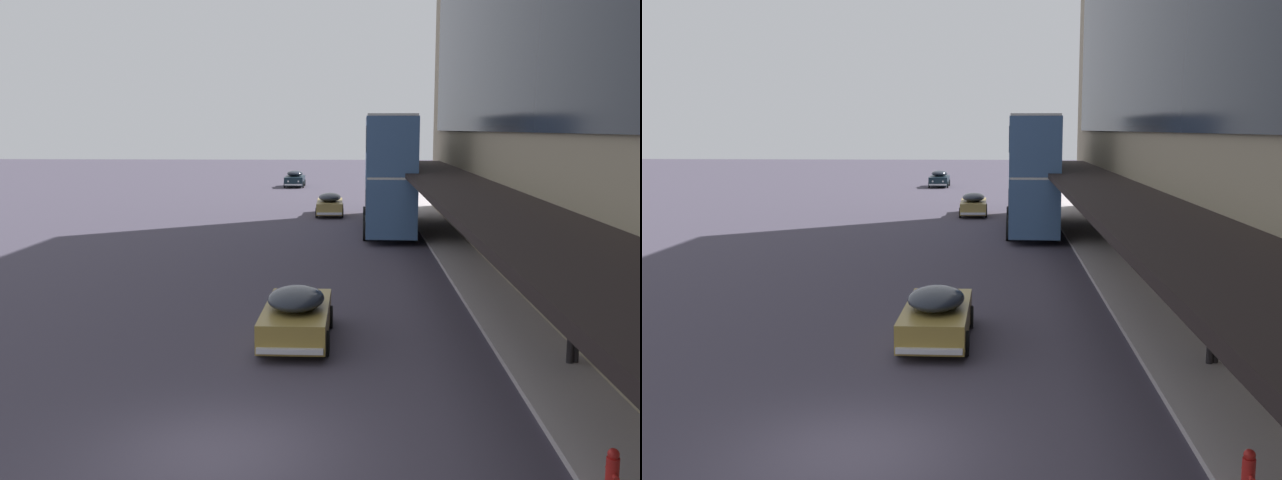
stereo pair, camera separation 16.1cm
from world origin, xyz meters
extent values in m
plane|color=#3F3948|center=(0.00, 0.00, 0.00)|extent=(240.00, 240.00, 0.00)
cube|color=black|center=(6.40, 0.00, 3.44)|extent=(3.20, 72.00, 0.24)
cube|color=#3D5E8F|center=(4.26, 27.67, 1.80)|extent=(2.62, 10.74, 2.91)
cube|color=black|center=(4.26, 27.67, 2.15)|extent=(2.65, 9.88, 1.28)
cube|color=silver|center=(4.26, 27.67, 3.31)|extent=(2.53, 10.74, 0.12)
cube|color=#3D5E8F|center=(4.26, 27.67, 4.81)|extent=(2.62, 10.74, 2.91)
cube|color=black|center=(4.26, 27.67, 5.16)|extent=(2.65, 9.88, 1.28)
cube|color=silver|center=(4.26, 27.67, 6.31)|extent=(2.53, 10.74, 0.12)
cube|color=black|center=(4.33, 33.06, 6.01)|extent=(1.25, 0.07, 0.36)
cylinder|color=black|center=(3.06, 31.32, 0.50)|extent=(0.26, 1.00, 1.00)
cylinder|color=black|center=(5.55, 31.29, 0.50)|extent=(0.26, 1.00, 1.00)
cylinder|color=black|center=(2.97, 24.36, 0.50)|extent=(0.26, 1.00, 1.00)
cylinder|color=black|center=(5.47, 24.33, 0.50)|extent=(0.26, 1.00, 1.00)
cylinder|color=black|center=(3.00, 26.88, 0.50)|extent=(0.26, 1.00, 1.00)
cylinder|color=black|center=(5.50, 26.85, 0.50)|extent=(0.26, 1.00, 1.00)
cube|color=olive|center=(0.78, 35.13, 0.59)|extent=(1.75, 4.51, 0.74)
ellipsoid|color=#1E232D|center=(0.78, 34.90, 1.22)|extent=(1.51, 2.49, 0.57)
cube|color=silver|center=(0.73, 37.41, 0.37)|extent=(1.58, 0.15, 0.14)
cube|color=silver|center=(0.83, 32.84, 0.37)|extent=(1.58, 0.15, 0.14)
sphere|color=silver|center=(0.28, 37.37, 0.64)|extent=(0.18, 0.18, 0.18)
sphere|color=silver|center=(1.19, 37.39, 0.64)|extent=(0.18, 0.18, 0.18)
cylinder|color=black|center=(-0.08, 36.50, 0.32)|extent=(0.15, 0.64, 0.64)
cylinder|color=black|center=(1.58, 36.53, 0.32)|extent=(0.15, 0.64, 0.64)
cylinder|color=black|center=(-0.02, 33.72, 0.32)|extent=(0.15, 0.64, 0.64)
cylinder|color=black|center=(1.64, 33.76, 0.32)|extent=(0.15, 0.64, 0.64)
cube|color=black|center=(-3.46, 58.16, 0.63)|extent=(1.83, 4.13, 0.82)
ellipsoid|color=#1E232D|center=(-3.46, 58.36, 1.31)|extent=(1.59, 2.28, 0.58)
cube|color=silver|center=(-3.44, 56.05, 0.37)|extent=(1.70, 0.14, 0.14)
cube|color=silver|center=(-3.48, 60.26, 0.37)|extent=(1.70, 0.14, 0.14)
sphere|color=silver|center=(-2.95, 56.08, 0.68)|extent=(0.18, 0.18, 0.18)
sphere|color=silver|center=(-3.93, 56.08, 0.68)|extent=(0.18, 0.18, 0.18)
cylinder|color=black|center=(-2.55, 56.89, 0.32)|extent=(0.15, 0.64, 0.64)
cylinder|color=black|center=(-4.34, 56.87, 0.32)|extent=(0.15, 0.64, 0.64)
cylinder|color=black|center=(-2.58, 59.44, 0.32)|extent=(0.15, 0.64, 0.64)
cylinder|color=black|center=(-4.37, 59.42, 0.32)|extent=(0.15, 0.64, 0.64)
cube|color=olive|center=(0.87, 6.90, 0.59)|extent=(1.72, 4.14, 0.74)
ellipsoid|color=#1E232D|center=(0.87, 6.69, 1.21)|extent=(1.51, 2.28, 0.55)
cube|color=silver|center=(0.88, 9.02, 0.37)|extent=(1.62, 0.12, 0.14)
cube|color=silver|center=(0.87, 4.78, 0.37)|extent=(1.62, 0.12, 0.14)
sphere|color=silver|center=(0.41, 8.99, 0.64)|extent=(0.18, 0.18, 0.18)
sphere|color=silver|center=(1.35, 8.99, 0.64)|extent=(0.18, 0.18, 0.18)
cylinder|color=black|center=(0.02, 8.18, 0.32)|extent=(0.14, 0.64, 0.64)
cylinder|color=black|center=(1.73, 8.18, 0.32)|extent=(0.14, 0.64, 0.64)
cylinder|color=black|center=(0.02, 5.61, 0.32)|extent=(0.14, 0.64, 0.64)
cylinder|color=black|center=(1.73, 5.61, 0.32)|extent=(0.14, 0.64, 0.64)
cylinder|color=black|center=(7.54, 4.90, 0.57)|extent=(0.16, 0.16, 0.85)
cylinder|color=black|center=(7.69, 4.96, 0.57)|extent=(0.16, 0.16, 0.85)
cube|color=black|center=(7.61, 4.93, 1.35)|extent=(0.46, 0.38, 0.70)
cylinder|color=black|center=(7.37, 4.83, 1.39)|extent=(0.10, 0.10, 0.63)
cylinder|color=black|center=(7.85, 5.03, 1.39)|extent=(0.10, 0.10, 0.63)
sphere|color=tan|center=(7.61, 4.93, 1.81)|extent=(0.22, 0.22, 0.22)
cylinder|color=black|center=(7.61, 4.93, 1.89)|extent=(0.33, 0.33, 0.02)
cylinder|color=black|center=(7.61, 4.93, 1.95)|extent=(0.21, 0.21, 0.12)
cylinder|color=red|center=(6.37, -1.25, 0.43)|extent=(0.20, 0.20, 0.55)
sphere|color=red|center=(6.37, -1.25, 0.76)|extent=(0.18, 0.18, 0.18)
cylinder|color=red|center=(6.37, -1.10, 0.45)|extent=(0.08, 0.10, 0.08)
cylinder|color=red|center=(6.37, -1.40, 0.45)|extent=(0.08, 0.10, 0.08)
camera|label=1|loc=(2.40, -11.65, 5.65)|focal=40.00mm
camera|label=2|loc=(2.56, -11.64, 5.65)|focal=40.00mm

